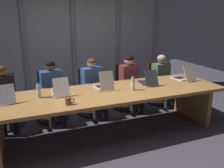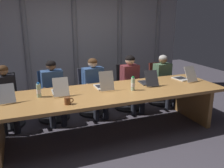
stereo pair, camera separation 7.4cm
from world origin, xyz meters
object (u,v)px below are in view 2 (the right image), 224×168
(office_chair_right_end, at_px, (161,88))
(person_left_mid, at_px, (53,88))
(water_bottle_primary, at_px, (39,91))
(coffee_mug_near, at_px, (68,101))
(laptop_left_end, at_px, (6,97))
(person_left_end, at_px, (6,94))
(person_right_mid, at_px, (132,79))
(laptop_right_end, at_px, (184,77))
(office_chair_left_mid, at_px, (53,101))
(office_chair_center, at_px, (92,96))
(water_bottle_secondary, at_px, (133,84))
(person_right_end, at_px, (165,77))
(office_chair_left_end, at_px, (6,106))
(laptop_center, at_px, (104,85))
(laptop_left_mid, at_px, (60,90))
(person_center, at_px, (95,84))
(office_chair_right_mid, at_px, (128,92))
(laptop_right_mid, at_px, (148,81))

(office_chair_right_end, distance_m, person_left_mid, 2.47)
(water_bottle_primary, xyz_separation_m, coffee_mug_near, (0.35, -0.47, -0.05))
(office_chair_right_end, bearing_deg, water_bottle_primary, -72.30)
(laptop_left_end, distance_m, person_left_end, 0.71)
(person_left_end, xyz_separation_m, person_right_mid, (2.42, 0.01, 0.03))
(office_chair_right_end, relative_size, water_bottle_primary, 4.03)
(laptop_right_end, xyz_separation_m, office_chair_right_end, (0.04, 0.85, -0.46))
(coffee_mug_near, bearing_deg, person_right_mid, 37.24)
(office_chair_left_mid, xyz_separation_m, office_chair_center, (0.80, -0.00, -0.00))
(coffee_mug_near, bearing_deg, water_bottle_secondary, 13.00)
(person_right_end, bearing_deg, office_chair_left_end, -97.90)
(laptop_right_end, xyz_separation_m, person_left_mid, (-2.40, 0.69, -0.15))
(office_chair_right_end, relative_size, person_right_mid, 0.79)
(person_left_mid, bearing_deg, person_right_end, 87.30)
(laptop_left_end, relative_size, water_bottle_secondary, 1.95)
(laptop_center, height_order, office_chair_right_end, laptop_center)
(person_left_mid, bearing_deg, laptop_left_mid, -0.99)
(office_chair_left_mid, bearing_deg, laptop_right_end, 65.24)
(laptop_center, height_order, office_chair_left_end, laptop_center)
(laptop_left_end, relative_size, coffee_mug_near, 3.48)
(laptop_right_end, bearing_deg, water_bottle_primary, 83.65)
(person_left_mid, xyz_separation_m, person_center, (0.80, 0.00, -0.00))
(office_chair_right_end, relative_size, person_left_end, 0.81)
(laptop_left_mid, height_order, coffee_mug_near, laptop_left_mid)
(water_bottle_secondary, relative_size, coffee_mug_near, 1.79)
(laptop_left_mid, xyz_separation_m, office_chair_left_mid, (-0.03, 0.83, -0.46))
(laptop_center, height_order, coffee_mug_near, laptop_center)
(laptop_right_end, distance_m, office_chair_left_end, 3.38)
(office_chair_left_end, xyz_separation_m, person_center, (1.65, -0.16, 0.30))
(office_chair_center, bearing_deg, office_chair_left_mid, -99.10)
(office_chair_right_mid, xyz_separation_m, person_center, (-0.79, -0.16, 0.30))
(laptop_right_end, xyz_separation_m, person_center, (-1.59, 0.70, -0.15))
(office_chair_left_mid, relative_size, office_chair_right_end, 1.02)
(office_chair_right_mid, relative_size, person_right_mid, 0.80)
(laptop_left_end, distance_m, laptop_right_mid, 2.37)
(person_center, bearing_deg, laptop_left_mid, -55.45)
(office_chair_left_end, xyz_separation_m, person_right_mid, (2.46, -0.16, 0.31))
(office_chair_right_end, relative_size, person_center, 0.79)
(laptop_right_end, xyz_separation_m, office_chair_right_mid, (-0.80, 0.85, -0.46))
(person_right_mid, relative_size, water_bottle_primary, 5.12)
(person_right_mid, bearing_deg, office_chair_right_mid, -178.55)
(person_center, bearing_deg, person_left_end, -95.65)
(laptop_right_end, relative_size, person_right_end, 0.44)
(laptop_left_mid, distance_m, office_chair_right_end, 2.60)
(person_right_end, distance_m, water_bottle_secondary, 1.56)
(laptop_center, relative_size, person_right_mid, 0.38)
(water_bottle_primary, bearing_deg, person_center, 33.20)
(person_left_mid, height_order, water_bottle_secondary, person_left_mid)
(laptop_left_end, distance_m, water_bottle_secondary, 1.97)
(office_chair_center, relative_size, office_chair_right_mid, 0.99)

